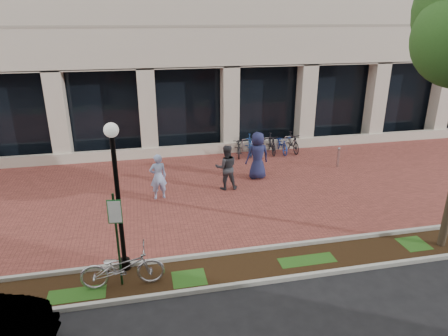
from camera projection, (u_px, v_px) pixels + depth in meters
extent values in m
plane|color=black|center=(208.00, 191.00, 15.59)|extent=(120.00, 120.00, 0.00)
cube|color=brown|center=(208.00, 191.00, 15.59)|extent=(40.00, 9.00, 0.01)
cube|color=black|center=(242.00, 268.00, 10.79)|extent=(40.00, 1.50, 0.01)
cube|color=#A7A79E|center=(235.00, 252.00, 11.46)|extent=(40.00, 0.12, 0.12)
cube|color=#A7A79E|center=(249.00, 284.00, 10.09)|extent=(40.00, 0.12, 0.12)
cube|color=black|center=(188.00, 108.00, 19.97)|extent=(40.00, 0.15, 4.20)
cube|color=beige|center=(192.00, 150.00, 19.62)|extent=(40.00, 0.25, 0.50)
cube|color=beige|center=(190.00, 111.00, 19.33)|extent=(0.80, 0.80, 4.20)
cube|color=#133617|center=(118.00, 241.00, 9.70)|extent=(0.05, 0.05, 2.54)
cube|color=#1B6C2D|center=(114.00, 212.00, 9.39)|extent=(0.34, 0.02, 0.62)
cube|color=white|center=(114.00, 212.00, 9.37)|extent=(0.30, 0.01, 0.56)
cylinder|color=black|center=(125.00, 264.00, 10.73)|extent=(0.28, 0.28, 0.30)
cylinder|color=black|center=(119.00, 207.00, 10.12)|extent=(0.12, 0.12, 3.73)
sphere|color=silver|center=(111.00, 130.00, 9.41)|extent=(0.36, 0.36, 0.36)
imported|color=#B9B9BD|center=(122.00, 267.00, 9.92)|extent=(2.09, 0.77, 1.09)
imported|color=#97B0E2|center=(158.00, 177.00, 14.68)|extent=(0.70, 0.52, 1.74)
imported|color=#2D2E33|center=(226.00, 167.00, 15.51)|extent=(0.92, 0.74, 1.80)
imported|color=#1D2148|center=(257.00, 156.00, 16.53)|extent=(1.03, 0.72, 2.00)
cylinder|color=#ADADB1|center=(338.00, 158.00, 17.95)|extent=(0.11, 0.11, 0.83)
sphere|color=#ADADB1|center=(339.00, 149.00, 17.79)|extent=(0.12, 0.12, 0.12)
imported|color=black|center=(239.00, 147.00, 19.49)|extent=(0.96, 1.80, 0.90)
imported|color=navy|center=(250.00, 145.00, 19.58)|extent=(0.74, 1.71, 0.99)
imported|color=silver|center=(261.00, 145.00, 19.71)|extent=(0.79, 1.76, 0.90)
imported|color=black|center=(271.00, 144.00, 19.80)|extent=(0.58, 1.68, 0.99)
imported|color=#223E9C|center=(282.00, 144.00, 19.93)|extent=(0.62, 1.71, 0.90)
imported|color=black|center=(292.00, 142.00, 20.02)|extent=(0.53, 1.67, 0.99)
cylinder|color=#ADADB1|center=(266.00, 146.00, 19.78)|extent=(0.04, 0.04, 0.80)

